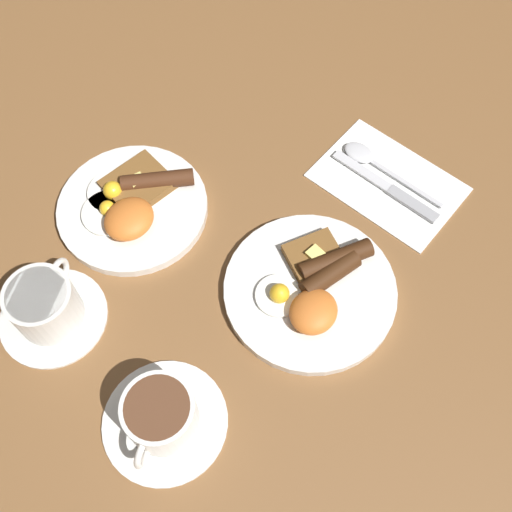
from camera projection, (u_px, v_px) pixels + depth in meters
name	position (u px, v px, depth m)	size (l,w,h in m)	color
ground_plane	(309.00, 293.00, 0.82)	(3.00, 3.00, 0.00)	brown
breakfast_plate_near	(312.00, 288.00, 0.80)	(0.23, 0.23, 0.05)	silver
breakfast_plate_far	(132.00, 205.00, 0.87)	(0.22, 0.22, 0.05)	silver
teacup_near	(162.00, 417.00, 0.70)	(0.15, 0.15, 0.07)	silver
teacup_far	(47.00, 307.00, 0.77)	(0.14, 0.14, 0.08)	silver
napkin	(388.00, 182.00, 0.90)	(0.14, 0.21, 0.01)	white
knife	(390.00, 189.00, 0.89)	(0.03, 0.18, 0.01)	silver
spoon	(369.00, 159.00, 0.91)	(0.04, 0.17, 0.01)	silver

